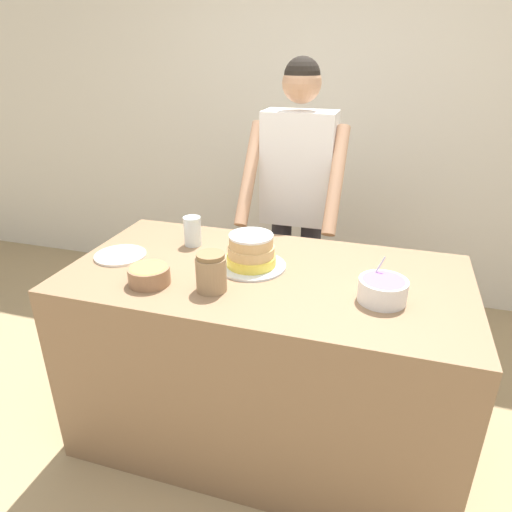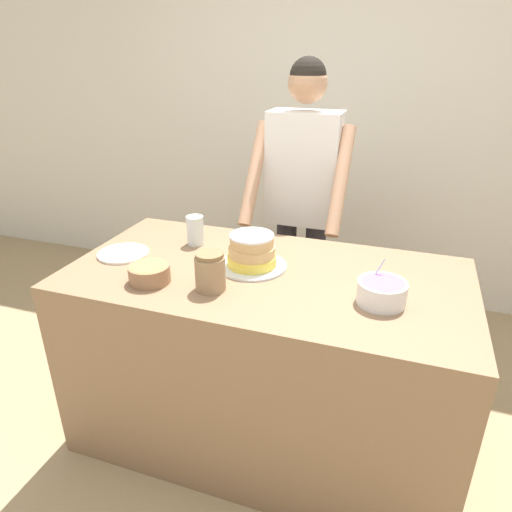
{
  "view_description": "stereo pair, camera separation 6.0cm",
  "coord_description": "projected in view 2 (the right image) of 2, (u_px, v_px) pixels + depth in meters",
  "views": [
    {
      "loc": [
        0.47,
        -1.24,
        1.74
      ],
      "look_at": [
        -0.03,
        0.39,
        0.97
      ],
      "focal_mm": 32.0,
      "sensor_mm": 36.0,
      "label": 1
    },
    {
      "loc": [
        0.53,
        -1.22,
        1.74
      ],
      "look_at": [
        -0.03,
        0.39,
        0.97
      ],
      "focal_mm": 32.0,
      "sensor_mm": 36.0,
      "label": 2
    }
  ],
  "objects": [
    {
      "name": "ground_plane",
      "position": [
        232.0,
        502.0,
        1.93
      ],
      "size": [
        14.0,
        14.0,
        0.0
      ],
      "primitive_type": "plane",
      "color": "tan"
    },
    {
      "name": "drinking_glass",
      "position": [
        195.0,
        230.0,
        2.19
      ],
      "size": [
        0.08,
        0.08,
        0.14
      ],
      "color": "silver",
      "rests_on": "counter"
    },
    {
      "name": "person_baker",
      "position": [
        303.0,
        186.0,
        2.59
      ],
      "size": [
        0.54,
        0.48,
        1.72
      ],
      "color": "#2D2D38",
      "rests_on": "ground_plane"
    },
    {
      "name": "cake",
      "position": [
        252.0,
        253.0,
        1.96
      ],
      "size": [
        0.3,
        0.3,
        0.15
      ],
      "color": "silver",
      "rests_on": "counter"
    },
    {
      "name": "ceramic_plate",
      "position": [
        123.0,
        253.0,
        2.1
      ],
      "size": [
        0.23,
        0.23,
        0.01
      ],
      "color": "white",
      "rests_on": "counter"
    },
    {
      "name": "wall_back",
      "position": [
        339.0,
        120.0,
        3.18
      ],
      "size": [
        10.0,
        0.05,
        2.6
      ],
      "color": "silver",
      "rests_on": "ground_plane"
    },
    {
      "name": "stoneware_jar",
      "position": [
        210.0,
        272.0,
        1.77
      ],
      "size": [
        0.12,
        0.12,
        0.16
      ],
      "color": "#9E7F5B",
      "rests_on": "counter"
    },
    {
      "name": "frosting_bowl_purple",
      "position": [
        382.0,
        292.0,
        1.68
      ],
      "size": [
        0.18,
        0.18,
        0.15
      ],
      "color": "white",
      "rests_on": "counter"
    },
    {
      "name": "frosting_bowl_yellow",
      "position": [
        149.0,
        273.0,
        1.84
      ],
      "size": [
        0.17,
        0.17,
        0.07
      ],
      "color": "#936B4C",
      "rests_on": "counter"
    },
    {
      "name": "counter",
      "position": [
        265.0,
        357.0,
        2.12
      ],
      "size": [
        1.69,
        0.87,
        0.88
      ],
      "color": "#8C6B4C",
      "rests_on": "ground_plane"
    }
  ]
}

